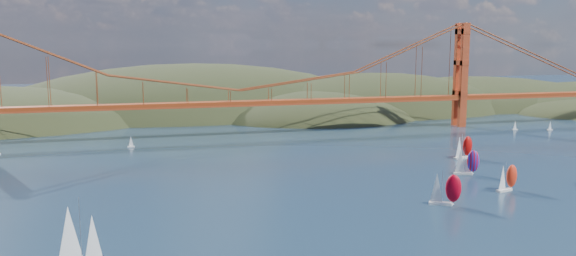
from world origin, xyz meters
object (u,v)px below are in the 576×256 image
(racer_0, at_px, (445,188))
(racer_3, at_px, (463,147))
(racer_rwb, at_px, (466,161))
(racer_1, at_px, (507,177))
(sloop_navy, at_px, (76,238))

(racer_0, xyz_separation_m, racer_3, (40.80, 54.60, -0.05))
(racer_0, distance_m, racer_3, 68.16)
(racer_3, height_order, racer_rwb, racer_3)
(racer_0, bearing_deg, racer_1, 45.22)
(sloop_navy, distance_m, racer_3, 153.58)
(sloop_navy, bearing_deg, racer_1, -8.12)
(sloop_navy, xyz_separation_m, racer_0, (93.00, 20.78, -1.76))
(racer_0, height_order, racer_rwb, racer_0)
(racer_1, bearing_deg, racer_rwb, 73.68)
(racer_rwb, bearing_deg, racer_3, 79.29)
(sloop_navy, bearing_deg, racer_3, 7.58)
(racer_3, bearing_deg, racer_0, -139.80)
(racer_0, distance_m, racer_rwb, 40.48)
(racer_rwb, bearing_deg, racer_1, -71.61)
(racer_1, xyz_separation_m, racer_rwb, (0.57, 22.31, 0.30))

